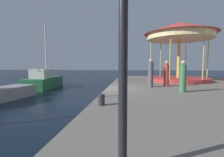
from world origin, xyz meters
TOP-DOWN VIEW (x-y plane):
  - ground_plane at (0.00, 0.00)m, footprint 120.00×120.00m
  - quay_dock at (6.03, 0.00)m, footprint 12.05×23.30m
  - sailboat_green at (-6.95, 4.87)m, footprint 2.47×5.39m
  - carousel at (5.76, 5.30)m, footprint 6.25×6.25m
  - lamp_post_mid_promenade at (0.83, 5.82)m, footprint 0.36×0.36m
  - bollard_center at (0.60, 5.84)m, footprint 0.24×0.24m
  - bollard_north at (0.47, -4.52)m, footprint 0.24×0.24m
  - person_mid_promenade at (2.79, 0.69)m, footprint 0.34×0.34m
  - person_by_the_water at (4.26, -1.15)m, footprint 0.34×0.34m
  - person_near_carousel at (3.88, 1.21)m, footprint 0.34×0.34m

SIDE VIEW (x-z plane):
  - ground_plane at x=0.00m, z-range 0.00..0.00m
  - quay_dock at x=6.03m, z-range 0.00..0.80m
  - sailboat_green at x=-6.95m, z-range -2.49..3.91m
  - bollard_center at x=0.60m, z-range 0.80..1.20m
  - bollard_north at x=0.47m, z-range 0.80..1.20m
  - person_by_the_water at x=4.26m, z-range 0.74..2.44m
  - person_near_carousel at x=3.88m, z-range 0.74..2.48m
  - person_mid_promenade at x=2.79m, z-range 0.74..2.59m
  - lamp_post_mid_promenade at x=0.83m, z-range 1.57..5.69m
  - carousel at x=5.76m, z-range 2.08..7.33m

